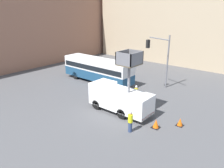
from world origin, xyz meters
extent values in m
plane|color=#4C4C4F|center=(0.00, 0.00, 0.00)|extent=(120.00, 120.00, 0.00)
cube|color=tan|center=(25.08, 5.14, 7.17)|extent=(10.00, 28.00, 14.35)
cube|color=white|center=(0.22, 1.30, 1.47)|extent=(2.20, 1.85, 2.09)
cube|color=white|center=(0.22, -1.78, 1.32)|extent=(2.20, 4.32, 1.80)
cube|color=red|center=(0.22, -3.89, 0.57)|extent=(2.16, 0.10, 0.24)
cylinder|color=black|center=(-0.73, 1.30, 0.47)|extent=(0.30, 0.94, 0.94)
cylinder|color=black|center=(1.17, 1.30, 0.47)|extent=(0.30, 0.94, 0.94)
cylinder|color=black|center=(-0.73, -1.78, 0.47)|extent=(0.30, 0.94, 0.94)
cylinder|color=black|center=(1.17, -1.78, 0.47)|extent=(0.30, 0.94, 0.94)
cylinder|color=slate|center=(0.22, -1.78, 3.49)|extent=(0.24, 0.24, 2.54)
cube|color=brown|center=(0.22, -1.78, 4.82)|extent=(1.88, 1.59, 0.10)
cube|color=slate|center=(-0.68, -1.78, 5.39)|extent=(0.08, 1.59, 1.05)
cube|color=slate|center=(1.12, -1.78, 5.39)|extent=(0.08, 1.59, 1.05)
cube|color=slate|center=(0.22, -1.03, 5.39)|extent=(1.88, 0.08, 1.05)
cube|color=slate|center=(0.22, -2.54, 5.39)|extent=(1.88, 0.08, 1.05)
cube|color=navy|center=(5.51, 7.02, 1.03)|extent=(2.53, 10.27, 1.18)
cube|color=silver|center=(5.51, 7.02, 2.35)|extent=(2.53, 10.27, 1.45)
cube|color=black|center=(5.51, 7.02, 2.13)|extent=(2.55, 9.86, 0.64)
cylinder|color=black|center=(4.40, 10.20, 0.52)|extent=(0.30, 1.03, 1.03)
cylinder|color=black|center=(6.63, 10.20, 0.52)|extent=(0.30, 1.03, 1.03)
cylinder|color=black|center=(4.40, 3.84, 0.52)|extent=(0.30, 1.03, 1.03)
cylinder|color=black|center=(6.63, 3.84, 0.52)|extent=(0.30, 1.03, 1.03)
cylinder|color=slate|center=(9.26, -1.03, 3.21)|extent=(0.18, 0.18, 6.41)
cylinder|color=slate|center=(7.74, -0.51, 6.11)|extent=(1.17, 3.06, 0.13)
cube|color=black|center=(6.23, 0.02, 5.66)|extent=(0.41, 0.41, 0.90)
sphere|color=red|center=(6.23, 0.02, 5.91)|extent=(0.20, 0.20, 0.20)
cylinder|color=navy|center=(-2.07, -3.64, 0.43)|extent=(0.32, 0.32, 0.85)
cylinder|color=yellow|center=(-2.07, -3.64, 1.19)|extent=(0.38, 0.38, 0.67)
sphere|color=tan|center=(-2.07, -3.64, 1.64)|extent=(0.23, 0.23, 0.23)
sphere|color=white|center=(-2.07, -3.64, 1.75)|extent=(0.24, 0.24, 0.24)
cylinder|color=navy|center=(3.15, -0.70, 0.42)|extent=(0.32, 0.32, 0.84)
cylinder|color=yellow|center=(3.15, -0.70, 1.17)|extent=(0.38, 0.38, 0.66)
sphere|color=tan|center=(3.15, -0.70, 1.61)|extent=(0.23, 0.23, 0.23)
sphere|color=white|center=(3.15, -0.70, 1.72)|extent=(0.24, 0.24, 0.24)
cube|color=black|center=(-0.20, -4.91, 0.01)|extent=(0.65, 0.65, 0.03)
cone|color=#F25B0F|center=(-0.20, -4.91, 0.37)|extent=(0.52, 0.52, 0.74)
cube|color=black|center=(1.40, -6.30, 0.01)|extent=(0.58, 0.58, 0.03)
cone|color=#F25B0F|center=(1.40, -6.30, 0.33)|extent=(0.47, 0.47, 0.67)
camera|label=1|loc=(-14.71, -12.27, 9.34)|focal=35.00mm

